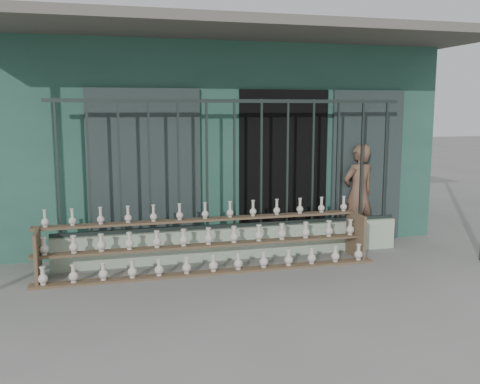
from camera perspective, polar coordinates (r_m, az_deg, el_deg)
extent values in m
plane|color=slate|center=(6.53, 2.31, -10.03)|extent=(60.00, 60.00, 0.00)
cube|color=#275446|center=(10.38, -4.75, 5.99)|extent=(7.00, 5.00, 3.20)
cube|color=black|center=(8.24, 4.58, 2.47)|extent=(1.40, 0.12, 2.40)
cube|color=#222D2D|center=(7.76, -10.11, 1.96)|extent=(1.60, 0.08, 2.40)
cube|color=#222D2D|center=(8.77, 13.33, 2.65)|extent=(1.20, 0.08, 2.40)
cube|color=#59544C|center=(7.41, -0.42, 16.91)|extent=(7.40, 2.00, 0.12)
cube|color=#A9BFA4|center=(7.67, -0.58, -5.40)|extent=(5.00, 0.20, 0.45)
cube|color=#283330|center=(7.25, -18.90, 2.35)|extent=(0.03, 0.03, 1.80)
cube|color=#283330|center=(7.24, -15.80, 2.47)|extent=(0.03, 0.03, 1.80)
cube|color=#283330|center=(7.24, -12.70, 2.60)|extent=(0.03, 0.03, 1.80)
cube|color=#283330|center=(7.27, -9.62, 2.71)|extent=(0.03, 0.03, 1.80)
cube|color=#283330|center=(7.31, -6.56, 2.82)|extent=(0.03, 0.03, 1.80)
cube|color=#283330|center=(7.38, -3.55, 2.91)|extent=(0.03, 0.03, 1.80)
cube|color=#283330|center=(7.47, -0.60, 3.00)|extent=(0.03, 0.03, 1.80)
cube|color=#283330|center=(7.58, 2.28, 3.07)|extent=(0.03, 0.03, 1.80)
cube|color=#283330|center=(7.70, 5.07, 3.14)|extent=(0.03, 0.03, 1.80)
cube|color=#283330|center=(7.84, 7.76, 3.20)|extent=(0.03, 0.03, 1.80)
cube|color=#283330|center=(8.00, 10.35, 3.24)|extent=(0.03, 0.03, 1.80)
cube|color=#283330|center=(8.18, 12.84, 3.28)|extent=(0.03, 0.03, 1.80)
cube|color=#283330|center=(8.37, 15.22, 3.32)|extent=(0.03, 0.03, 1.80)
cube|color=#283330|center=(7.43, -0.61, 9.69)|extent=(5.00, 0.04, 0.05)
cube|color=#283330|center=(7.61, -0.59, -3.57)|extent=(5.00, 0.04, 0.05)
cube|color=brown|center=(7.01, -2.89, -8.56)|extent=(4.50, 0.18, 0.03)
cube|color=brown|center=(7.17, -3.33, -5.68)|extent=(4.50, 0.18, 0.03)
cube|color=brown|center=(7.34, -3.75, -2.94)|extent=(4.50, 0.18, 0.03)
cube|color=brown|center=(7.07, -20.77, -6.42)|extent=(0.04, 0.55, 0.64)
cube|color=brown|center=(7.87, 12.23, -4.51)|extent=(0.04, 0.55, 0.64)
imported|color=brown|center=(8.64, 12.51, -0.17)|extent=(0.65, 0.50, 1.57)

